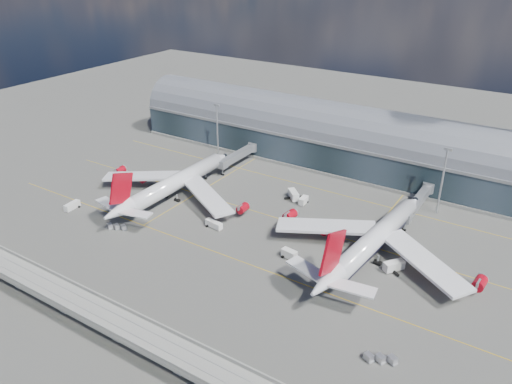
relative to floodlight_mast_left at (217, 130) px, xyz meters
The scene contains 18 objects.
ground 75.57m from the floodlight_mast_left, 47.73° to the right, with size 500.00×500.00×0.00m, color #474744.
taxi_lines 61.38m from the floodlight_mast_left, 33.34° to the right, with size 200.00×80.12×0.01m.
terminal 55.08m from the floodlight_mast_left, 24.69° to the left, with size 200.00×30.00×28.00m.
guideway 121.12m from the floodlight_mast_left, 65.56° to the right, with size 220.00×8.50×7.20m.
floodlight_mast_left is the anchor object (origin of this frame).
floodlight_mast_right 100.00m from the floodlight_mast_left, ahead, with size 3.00×0.70×25.70m.
airliner_left 44.48m from the floodlight_mast_left, 77.04° to the right, with size 65.82×69.09×21.12m.
airliner_right 99.28m from the floodlight_mast_left, 24.40° to the right, with size 68.02×71.12×22.55m.
jet_bridge_left 15.91m from the floodlight_mast_left, ahead, with size 4.40×28.00×7.25m.
jet_bridge_right 94.27m from the floodlight_mast_left, ahead, with size 4.40×32.00×7.25m.
service_truck_0 73.21m from the floodlight_mast_left, 102.74° to the right, with size 2.75×6.63×2.68m.
service_truck_1 88.80m from the floodlight_mast_left, 38.90° to the right, with size 5.24×3.02×2.89m.
service_truck_2 65.65m from the floodlight_mast_left, 54.98° to the right, with size 7.10×2.97×2.50m.
service_truck_3 108.61m from the floodlight_mast_left, 24.10° to the right, with size 5.80×6.73×3.14m.
service_truck_4 59.88m from the floodlight_mast_left, 20.00° to the right, with size 2.66×4.95×2.80m.
service_truck_5 54.37m from the floodlight_mast_left, 20.19° to the right, with size 6.74×6.62×3.30m.
cargo_train_0 73.46m from the floodlight_mast_left, 82.88° to the right, with size 7.52×4.29×1.67m.
cargo_train_1 136.26m from the floodlight_mast_left, 37.19° to the right, with size 7.98×4.79×1.79m.
Camera 1 is at (80.68, -117.35, 88.59)m, focal length 35.00 mm.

